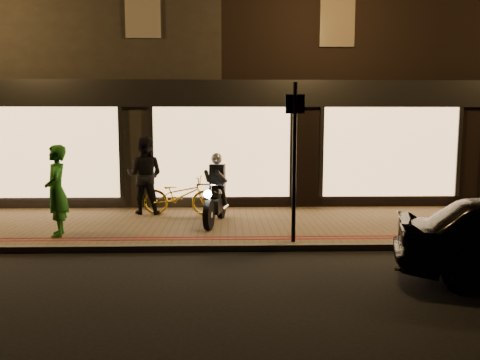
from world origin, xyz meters
name	(u,v)px	position (x,y,z in m)	size (l,w,h in m)	color
ground	(220,252)	(0.00, 0.00, 0.00)	(90.00, 90.00, 0.00)	black
sidewalk	(221,225)	(0.00, 2.00, 0.06)	(50.00, 4.00, 0.12)	brown
kerb_stone	(220,248)	(0.00, 0.05, 0.06)	(50.00, 0.14, 0.12)	#59544C
red_kerb_lines	(220,238)	(0.00, 0.55, 0.12)	(50.00, 0.26, 0.01)	maroon
building_row	(223,72)	(0.00, 8.99, 4.25)	(48.00, 10.11, 8.50)	black
motorcycle	(216,196)	(-0.12, 1.99, 0.73)	(0.69, 1.93, 1.59)	black
sign_post	(294,154)	(1.40, 0.25, 1.80)	(0.35, 0.08, 3.00)	black
bicycle_gold	(180,195)	(-1.03, 2.95, 0.61)	(0.65, 1.86, 0.98)	gold
person_green	(57,191)	(-3.26, 0.85, 1.03)	(0.67, 0.44, 1.83)	#1E671B
person_dark	(145,176)	(-1.92, 3.19, 1.08)	(0.93, 0.73, 1.92)	black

